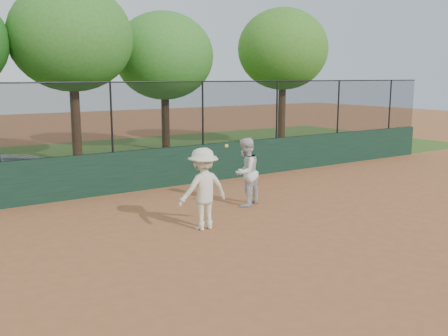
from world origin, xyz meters
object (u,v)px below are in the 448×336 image
tree_2 (71,38)px  tree_4 (283,49)px  player_main (203,189)px  player_second (245,172)px  tree_3 (164,56)px

tree_2 → tree_4: size_ratio=1.04×
player_main → tree_2: (0.31, 10.03, 3.84)m
player_second → tree_4: (8.16, 8.32, 3.69)m
player_main → tree_4: 14.33m
player_second → tree_2: 9.84m
player_second → tree_3: size_ratio=0.29×
player_second → tree_2: size_ratio=0.26×
player_main → tree_3: bearing=67.1°
tree_3 → player_second: bearing=-105.4°
player_second → player_main: size_ratio=0.94×
tree_2 → tree_4: 9.83m
player_second → tree_2: tree_2 is taller
player_second → tree_3: tree_3 is taller
player_second → player_main: bearing=3.8°
tree_2 → tree_4: (9.81, -0.57, -0.16)m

